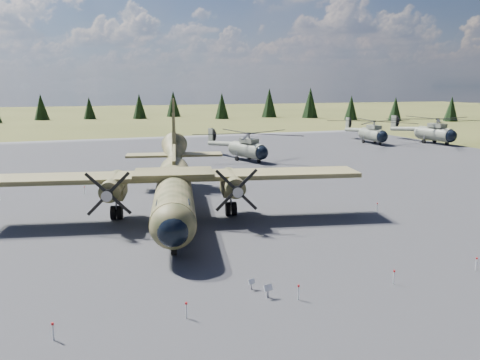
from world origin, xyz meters
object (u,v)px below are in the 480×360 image
object	(u,v)px
helicopter_near	(247,141)
helicopter_far	(435,126)
helicopter_mid	(373,127)
transport_plane	(174,182)

from	to	relation	value
helicopter_near	helicopter_far	distance (m)	42.63
helicopter_mid	helicopter_far	xyz separation A→B (m)	(11.22, -4.29, 0.32)
transport_plane	helicopter_far	size ratio (longest dim) A/B	1.31
transport_plane	helicopter_far	xyz separation A→B (m)	(58.33, 34.35, 0.57)
helicopter_mid	helicopter_far	bearing A→B (deg)	-16.07
helicopter_mid	transport_plane	bearing A→B (deg)	-135.80
transport_plane	helicopter_far	bearing A→B (deg)	42.35
transport_plane	helicopter_mid	size ratio (longest dim) A/B	1.44
helicopter_mid	helicopter_far	world-z (taller)	helicopter_far
helicopter_near	helicopter_far	xyz separation A→B (m)	(41.88, 7.97, 0.50)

